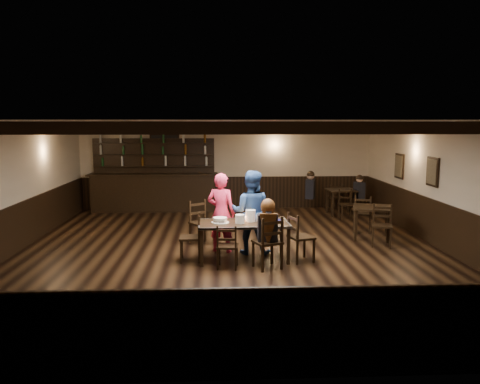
{
  "coord_description": "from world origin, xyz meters",
  "views": [
    {
      "loc": [
        -0.28,
        -9.55,
        2.67
      ],
      "look_at": [
        0.19,
        0.2,
        1.22
      ],
      "focal_mm": 35.0,
      "sensor_mm": 36.0,
      "label": 1
    }
  ],
  "objects_px": {
    "chair_near_right": "(270,239)",
    "bar_counter": "(154,187)",
    "woman_pink": "(221,213)",
    "cake": "(220,220)",
    "dining_table": "(243,226)",
    "man_blue": "(251,212)",
    "chair_near_left": "(227,243)"
  },
  "relations": [
    {
      "from": "chair_near_right",
      "to": "bar_counter",
      "type": "bearing_deg",
      "value": 115.68
    },
    {
      "from": "chair_near_right",
      "to": "woman_pink",
      "type": "relative_size",
      "value": 0.6
    },
    {
      "from": "woman_pink",
      "to": "cake",
      "type": "height_order",
      "value": "woman_pink"
    },
    {
      "from": "dining_table",
      "to": "bar_counter",
      "type": "xyz_separation_m",
      "value": [
        -2.44,
        5.37,
        0.04
      ]
    },
    {
      "from": "man_blue",
      "to": "cake",
      "type": "height_order",
      "value": "man_blue"
    },
    {
      "from": "dining_table",
      "to": "woman_pink",
      "type": "height_order",
      "value": "woman_pink"
    },
    {
      "from": "dining_table",
      "to": "man_blue",
      "type": "distance_m",
      "value": 0.54
    },
    {
      "from": "man_blue",
      "to": "bar_counter",
      "type": "height_order",
      "value": "bar_counter"
    },
    {
      "from": "man_blue",
      "to": "cake",
      "type": "bearing_deg",
      "value": 50.52
    },
    {
      "from": "man_blue",
      "to": "cake",
      "type": "xyz_separation_m",
      "value": [
        -0.63,
        -0.48,
        -0.06
      ]
    },
    {
      "from": "chair_near_right",
      "to": "man_blue",
      "type": "bearing_deg",
      "value": 103.44
    },
    {
      "from": "woman_pink",
      "to": "man_blue",
      "type": "distance_m",
      "value": 0.63
    },
    {
      "from": "dining_table",
      "to": "chair_near_left",
      "type": "height_order",
      "value": "chair_near_left"
    },
    {
      "from": "chair_near_left",
      "to": "chair_near_right",
      "type": "distance_m",
      "value": 0.78
    },
    {
      "from": "man_blue",
      "to": "bar_counter",
      "type": "xyz_separation_m",
      "value": [
        -2.62,
        4.9,
        -0.13
      ]
    },
    {
      "from": "woman_pink",
      "to": "bar_counter",
      "type": "height_order",
      "value": "bar_counter"
    },
    {
      "from": "chair_near_left",
      "to": "bar_counter",
      "type": "bearing_deg",
      "value": 109.53
    },
    {
      "from": "chair_near_left",
      "to": "cake",
      "type": "relative_size",
      "value": 2.45
    },
    {
      "from": "woman_pink",
      "to": "man_blue",
      "type": "relative_size",
      "value": 0.96
    },
    {
      "from": "chair_near_left",
      "to": "woman_pink",
      "type": "distance_m",
      "value": 1.25
    },
    {
      "from": "cake",
      "to": "bar_counter",
      "type": "relative_size",
      "value": 0.09
    },
    {
      "from": "woman_pink",
      "to": "cake",
      "type": "bearing_deg",
      "value": 108.62
    },
    {
      "from": "woman_pink",
      "to": "man_blue",
      "type": "xyz_separation_m",
      "value": [
        0.61,
        -0.15,
        0.03
      ]
    },
    {
      "from": "dining_table",
      "to": "woman_pink",
      "type": "bearing_deg",
      "value": 124.46
    },
    {
      "from": "dining_table",
      "to": "man_blue",
      "type": "bearing_deg",
      "value": 69.28
    },
    {
      "from": "woman_pink",
      "to": "bar_counter",
      "type": "bearing_deg",
      "value": -45.99
    },
    {
      "from": "chair_near_right",
      "to": "bar_counter",
      "type": "xyz_separation_m",
      "value": [
        -2.89,
        6.0,
        0.15
      ]
    },
    {
      "from": "chair_near_right",
      "to": "cake",
      "type": "xyz_separation_m",
      "value": [
        -0.9,
        0.62,
        0.22
      ]
    },
    {
      "from": "man_blue",
      "to": "cake",
      "type": "relative_size",
      "value": 5.08
    },
    {
      "from": "woman_pink",
      "to": "cake",
      "type": "xyz_separation_m",
      "value": [
        -0.03,
        -0.63,
        -0.03
      ]
    },
    {
      "from": "chair_near_left",
      "to": "man_blue",
      "type": "xyz_separation_m",
      "value": [
        0.51,
        1.05,
        0.37
      ]
    },
    {
      "from": "dining_table",
      "to": "chair_near_right",
      "type": "bearing_deg",
      "value": -54.99
    }
  ]
}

